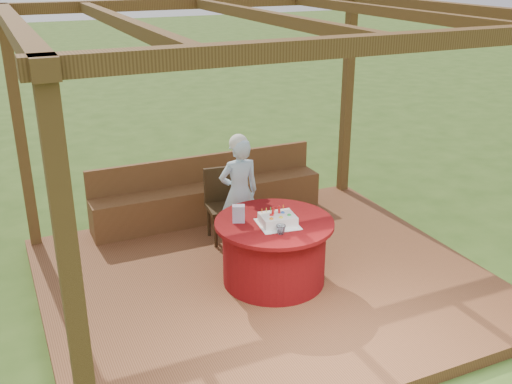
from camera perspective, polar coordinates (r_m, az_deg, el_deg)
ground at (r=6.47m, az=0.93°, el=-9.02°), size 60.00×60.00×0.00m
deck at (r=6.44m, az=0.94°, el=-8.56°), size 4.50×4.00×0.12m
pergola at (r=5.64m, az=1.08°, el=12.55°), size 4.50×4.00×2.72m
bench at (r=7.72m, az=-4.53°, el=-0.61°), size 3.00×0.42×0.80m
table at (r=6.18m, az=1.72°, el=-5.62°), size 1.21×1.21×0.68m
chair at (r=7.10m, az=-3.13°, el=-0.86°), size 0.44×0.44×0.85m
elderly_woman at (r=6.83m, az=-1.63°, el=0.13°), size 0.48×0.33×1.35m
birthday_cake at (r=5.95m, az=2.09°, el=-2.64°), size 0.43×0.43×0.18m
gift_bag at (r=5.99m, az=-1.67°, el=-2.08°), size 0.14×0.12×0.18m
drinking_glass at (r=5.75m, az=2.38°, el=-3.60°), size 0.13×0.13×0.09m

